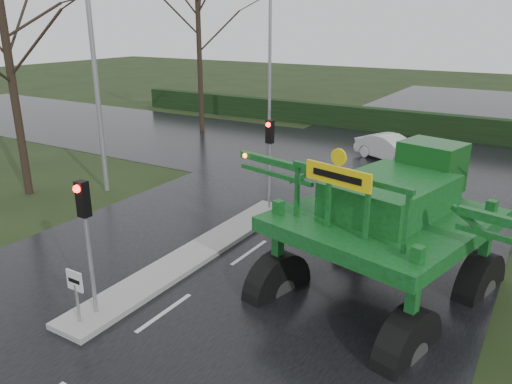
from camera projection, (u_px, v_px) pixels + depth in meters
The scene contains 14 objects.
ground at pixel (164, 313), 12.46m from camera, with size 140.00×140.00×0.00m, color black.
road_main at pixel (327, 198), 20.53m from camera, with size 14.00×80.00×0.02m, color black.
road_cross at pixel (375, 164), 25.37m from camera, with size 80.00×12.00×0.02m, color black.
median_island at pixel (197, 253), 15.49m from camera, with size 1.20×10.00×0.16m, color gray.
hedge_row at pixel (417, 124), 31.59m from camera, with size 44.00×0.90×1.50m, color black.
keep_left_sign at pixel (76, 288), 11.54m from camera, with size 0.50×0.07×1.35m.
traffic_signal_near at pixel (85, 220), 11.44m from camera, with size 0.26×0.33×3.52m.
traffic_signal_mid at pixel (270, 145), 18.31m from camera, with size 0.26×0.33×3.52m.
street_light_left_near at pixel (98, 46), 19.39m from camera, with size 3.85×0.30×10.00m.
street_light_left_far at pixel (274, 37), 30.70m from camera, with size 3.85×0.30×10.00m.
tree_left_near at pixel (7, 50), 19.21m from camera, with size 6.30×6.30×10.85m.
tree_left_far at pixel (198, 17), 30.83m from camera, with size 7.70×7.70×13.26m.
crop_sprayer at pixel (285, 199), 12.88m from camera, with size 9.44×6.89×5.40m.
white_sedan at pixel (390, 161), 26.05m from camera, with size 1.39×4.00×1.32m, color silver.
Camera 1 is at (7.58, -8.02, 6.92)m, focal length 35.00 mm.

